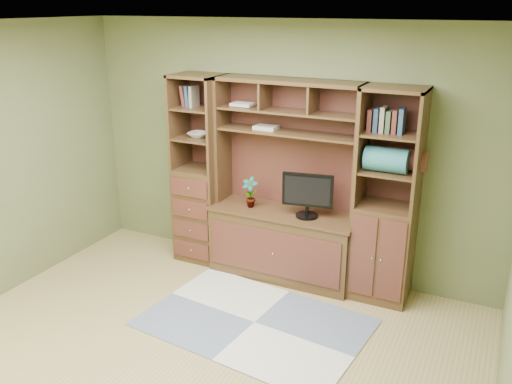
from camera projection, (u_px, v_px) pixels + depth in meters
The scene contains 11 objects.
room at pixel (177, 215), 3.89m from camera, with size 4.60×4.10×2.64m.
center_hutch at pixel (284, 184), 5.42m from camera, with size 1.54×0.53×2.05m, color #472E19.
left_tower at pixel (200, 170), 5.86m from camera, with size 0.50×0.45×2.05m, color #472E19.
right_tower at pixel (387, 198), 5.03m from camera, with size 0.55×0.45×2.05m, color #472E19.
rug at pixel (254, 323), 4.89m from camera, with size 1.94×1.29×0.01m, color #A2A7A8.
monitor at pixel (308, 187), 5.27m from camera, with size 0.50×0.22×0.61m, color black.
orchid at pixel (250, 192), 5.58m from camera, with size 0.17×0.11×0.32m, color brown.
magazines at pixel (266, 127), 5.41m from camera, with size 0.23×0.17×0.04m, color #B9AD9E.
bowl at pixel (198, 135), 5.73m from camera, with size 0.22×0.22×0.05m, color beige.
blanket_teal at pixel (386, 160), 4.87m from camera, with size 0.39×0.22×0.22m, color #2C7276.
blanket_red at pixel (407, 160), 4.92m from camera, with size 0.36×0.20×0.20m, color brown.
Camera 1 is at (2.08, -3.01, 2.74)m, focal length 38.00 mm.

